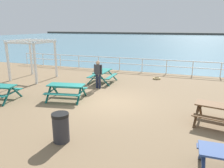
# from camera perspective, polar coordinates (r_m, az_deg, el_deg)

# --- Properties ---
(ground_plane) EXTENTS (30.00, 24.00, 0.20)m
(ground_plane) POSITION_cam_1_polar(r_m,az_deg,el_deg) (10.78, -1.21, -5.12)
(ground_plane) COLOR #846B4C
(sea_band) EXTENTS (142.00, 90.00, 0.01)m
(sea_band) POSITION_cam_1_polar(r_m,az_deg,el_deg) (62.41, 16.96, 10.86)
(sea_band) COLOR teal
(sea_band) RESTS_ON ground
(distant_shoreline) EXTENTS (142.00, 6.00, 1.80)m
(distant_shoreline) POSITION_cam_1_polar(r_m,az_deg,el_deg) (105.32, 18.48, 12.09)
(distant_shoreline) COLOR #4C4C47
(distant_shoreline) RESTS_ON ground
(seaward_railing) EXTENTS (23.07, 0.07, 1.08)m
(seaward_railing) POSITION_cam_1_polar(r_m,az_deg,el_deg) (17.81, 7.89, 5.52)
(seaward_railing) COLOR white
(seaward_railing) RESTS_ON ground
(picnic_table_near_left) EXTENTS (2.05, 1.82, 0.80)m
(picnic_table_near_left) POSITION_cam_1_polar(r_m,az_deg,el_deg) (11.15, -11.84, -1.07)
(picnic_table_near_left) COLOR #1E7A70
(picnic_table_near_left) RESTS_ON ground
(picnic_table_mid_centre) EXTENTS (2.06, 1.83, 0.80)m
(picnic_table_mid_centre) POSITION_cam_1_polar(r_m,az_deg,el_deg) (9.03, 26.62, -6.17)
(picnic_table_mid_centre) COLOR brown
(picnic_table_mid_centre) RESTS_ON ground
(picnic_table_far_right) EXTENTS (1.58, 1.83, 0.80)m
(picnic_table_far_right) POSITION_cam_1_polar(r_m,az_deg,el_deg) (14.33, -2.47, 2.73)
(picnic_table_far_right) COLOR #1E7A70
(picnic_table_far_right) RESTS_ON ground
(visitor) EXTENTS (0.53, 0.24, 1.66)m
(visitor) POSITION_cam_1_polar(r_m,az_deg,el_deg) (12.83, -3.65, 2.96)
(visitor) COLOR #1E2338
(visitor) RESTS_ON ground
(lattice_pergola) EXTENTS (2.47, 2.59, 2.70)m
(lattice_pergola) POSITION_cam_1_polar(r_m,az_deg,el_deg) (16.06, -20.14, 8.26)
(lattice_pergola) COLOR white
(lattice_pergola) RESTS_ON ground
(litter_bin) EXTENTS (0.55, 0.55, 0.95)m
(litter_bin) POSITION_cam_1_polar(r_m,az_deg,el_deg) (7.23, -13.22, -10.94)
(litter_bin) COLOR #2D2D33
(litter_bin) RESTS_ON ground
(rope_coil) EXTENTS (0.55, 0.55, 0.11)m
(rope_coil) POSITION_cam_1_polar(r_m,az_deg,el_deg) (15.62, 11.57, 1.47)
(rope_coil) COLOR tan
(rope_coil) RESTS_ON ground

